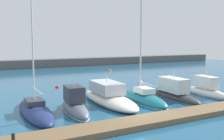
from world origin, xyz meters
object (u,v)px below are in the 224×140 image
at_px(sailboat_navy_second, 35,110).
at_px(motorboat_ivory_fourth, 108,96).
at_px(sailboat_teal_fifth, 143,98).
at_px(mooring_buoy_white, 140,83).
at_px(motorboat_charcoal_sixth, 173,92).
at_px(mooring_buoy_red, 57,88).
at_px(dock_bollard, 13,137).
at_px(motorboat_slate_third, 75,105).
at_px(mooring_buoy_orange, 110,71).
at_px(motorboat_white_seventh, 206,89).

distance_m(sailboat_navy_second, motorboat_ivory_fourth, 7.30).
distance_m(sailboat_teal_fifth, mooring_buoy_white, 11.66).
bearing_deg(motorboat_charcoal_sixth, mooring_buoy_red, 40.86).
distance_m(sailboat_navy_second, dock_bollard, 7.00).
bearing_deg(motorboat_slate_third, mooring_buoy_orange, -27.65).
distance_m(motorboat_slate_third, motorboat_charcoal_sixth, 11.22).
xyz_separation_m(sailboat_teal_fifth, mooring_buoy_red, (-5.48, 11.58, -0.34)).
xyz_separation_m(sailboat_teal_fifth, dock_bollard, (-13.15, -6.16, 0.30)).
xyz_separation_m(sailboat_teal_fifth, mooring_buoy_orange, (9.69, 25.92, -0.34)).
xyz_separation_m(motorboat_slate_third, motorboat_charcoal_sixth, (11.22, 0.29, 0.04)).
bearing_deg(sailboat_navy_second, mooring_buoy_red, -24.19).
bearing_deg(motorboat_slate_third, sailboat_navy_second, 80.54).
bearing_deg(motorboat_ivory_fourth, sailboat_navy_second, 98.07).
bearing_deg(dock_bollard, mooring_buoy_white, 39.28).
relative_size(sailboat_navy_second, mooring_buoy_red, 35.82).
height_order(motorboat_ivory_fourth, sailboat_teal_fifth, sailboat_teal_fifth).
bearing_deg(dock_bollard, sailboat_navy_second, 68.63).
xyz_separation_m(sailboat_teal_fifth, motorboat_charcoal_sixth, (3.77, -0.19, 0.24)).
distance_m(mooring_buoy_white, dock_bollard, 25.19).
bearing_deg(sailboat_teal_fifth, motorboat_white_seventh, -93.79).
bearing_deg(sailboat_navy_second, sailboat_teal_fifth, -91.56).
bearing_deg(sailboat_teal_fifth, motorboat_slate_third, 97.95).
relative_size(motorboat_charcoal_sixth, mooring_buoy_orange, 11.26).
bearing_deg(motorboat_charcoal_sixth, motorboat_white_seventh, -100.04).
xyz_separation_m(motorboat_charcoal_sixth, mooring_buoy_orange, (5.91, 26.11, -0.57)).
height_order(sailboat_navy_second, mooring_buoy_red, sailboat_navy_second).
xyz_separation_m(sailboat_navy_second, motorboat_white_seventh, (18.42, -1.46, 0.36)).
bearing_deg(sailboat_teal_fifth, mooring_buoy_red, 29.56).
height_order(motorboat_charcoal_sixth, mooring_buoy_orange, motorboat_charcoal_sixth).
xyz_separation_m(mooring_buoy_white, dock_bollard, (-19.49, -15.95, 0.64)).
distance_m(motorboat_ivory_fourth, dock_bollard, 12.22).
distance_m(motorboat_charcoal_sixth, dock_bollard, 17.95).
relative_size(motorboat_white_seventh, mooring_buoy_orange, 8.53).
distance_m(motorboat_slate_third, dock_bollard, 8.05).
relative_size(motorboat_charcoal_sixth, mooring_buoy_red, 14.94).
height_order(motorboat_white_seventh, dock_bollard, motorboat_white_seventh).
xyz_separation_m(sailboat_teal_fifth, motorboat_white_seventh, (7.82, -1.10, 0.38)).
xyz_separation_m(motorboat_charcoal_sixth, dock_bollard, (-16.92, -5.97, 0.06)).
height_order(mooring_buoy_red, dock_bollard, dock_bollard).
distance_m(motorboat_ivory_fourth, mooring_buoy_orange, 28.01).
bearing_deg(motorboat_white_seventh, motorboat_slate_third, 92.04).
xyz_separation_m(mooring_buoy_red, mooring_buoy_orange, (15.16, 14.34, 0.00)).
bearing_deg(sailboat_navy_second, mooring_buoy_white, -60.56).
xyz_separation_m(motorboat_ivory_fourth, motorboat_charcoal_sixth, (7.12, -1.33, -0.04)).
height_order(motorboat_white_seventh, mooring_buoy_orange, motorboat_white_seventh).
bearing_deg(sailboat_teal_fifth, motorboat_charcoal_sixth, -88.64).
relative_size(motorboat_slate_third, motorboat_white_seventh, 1.04).
height_order(motorboat_ivory_fourth, motorboat_charcoal_sixth, motorboat_charcoal_sixth).
relative_size(sailboat_navy_second, dock_bollard, 44.93).
distance_m(sailboat_teal_fifth, mooring_buoy_orange, 27.68).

